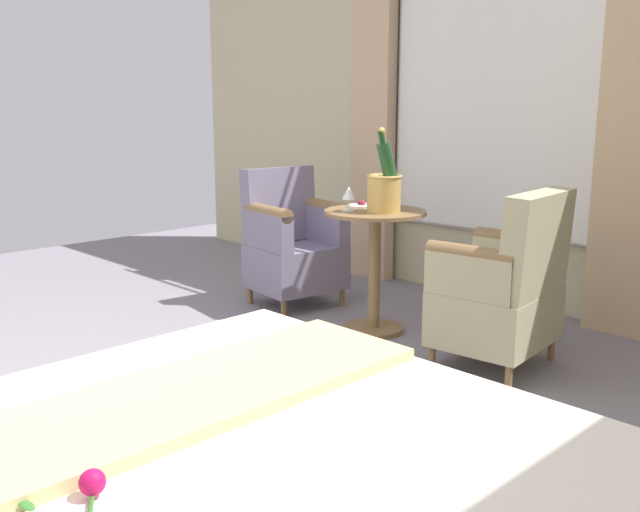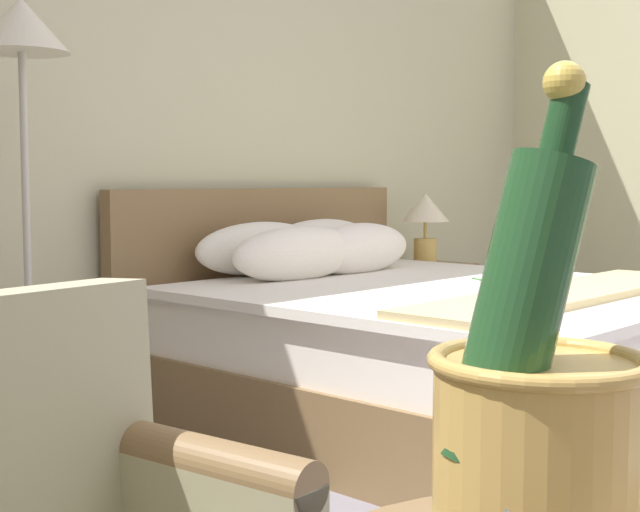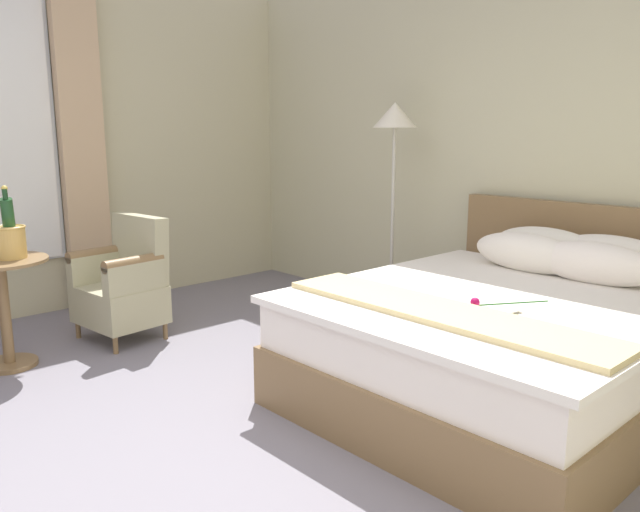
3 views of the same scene
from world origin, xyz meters
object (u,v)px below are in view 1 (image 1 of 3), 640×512
object	(u,v)px
champagne_bucket	(385,187)
armchair_by_window	(504,289)
side_table_round	(375,258)
wine_glass_near_bucket	(395,190)
snack_plate	(362,206)
wine_glass_near_edge	(349,194)
armchair_facing_bed	(292,244)

from	to	relation	value
champagne_bucket	armchair_by_window	world-z (taller)	champagne_bucket
side_table_round	wine_glass_near_bucket	size ratio (longest dim) A/B	5.13
snack_plate	armchair_by_window	distance (m)	1.03
snack_plate	wine_glass_near_edge	bearing A→B (deg)	17.64
wine_glass_near_bucket	armchair_facing_bed	size ratio (longest dim) A/B	0.16
side_table_round	armchair_facing_bed	size ratio (longest dim) A/B	0.80
side_table_round	wine_glass_near_bucket	distance (m)	0.42
side_table_round	snack_plate	bearing A→B (deg)	-109.71
side_table_round	wine_glass_near_bucket	world-z (taller)	wine_glass_near_bucket
champagne_bucket	wine_glass_near_edge	distance (m)	0.21
snack_plate	armchair_facing_bed	size ratio (longest dim) A/B	0.20
side_table_round	wine_glass_near_edge	xyz separation A→B (m)	(0.12, -0.10, 0.37)
champagne_bucket	wine_glass_near_bucket	world-z (taller)	champagne_bucket
side_table_round	snack_plate	xyz separation A→B (m)	(-0.05, -0.15, 0.29)
snack_plate	champagne_bucket	bearing A→B (deg)	74.46
wine_glass_near_edge	armchair_by_window	distance (m)	1.02
armchair_by_window	armchair_facing_bed	bearing A→B (deg)	-91.09
wine_glass_near_bucket	armchair_facing_bed	distance (m)	0.88
wine_glass_near_bucket	armchair_facing_bed	bearing A→B (deg)	-81.15
wine_glass_near_edge	wine_glass_near_bucket	bearing A→B (deg)	164.05
champagne_bucket	armchair_by_window	size ratio (longest dim) A/B	0.52
champagne_bucket	side_table_round	bearing A→B (deg)	-96.40
wine_glass_near_bucket	armchair_by_window	bearing A→B (deg)	79.93
champagne_bucket	armchair_by_window	xyz separation A→B (m)	(-0.04, 0.76, -0.45)
wine_glass_near_bucket	wine_glass_near_edge	world-z (taller)	same
armchair_by_window	armchair_facing_bed	size ratio (longest dim) A/B	1.01
side_table_round	snack_plate	distance (m)	0.33
armchair_by_window	side_table_round	bearing A→B (deg)	-87.95
snack_plate	wine_glass_near_bucket	bearing A→B (deg)	131.80
champagne_bucket	snack_plate	xyz separation A→B (m)	(-0.06, -0.22, -0.13)
wine_glass_near_bucket	armchair_by_window	world-z (taller)	armchair_by_window
armchair_facing_bed	champagne_bucket	bearing A→B (deg)	85.38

